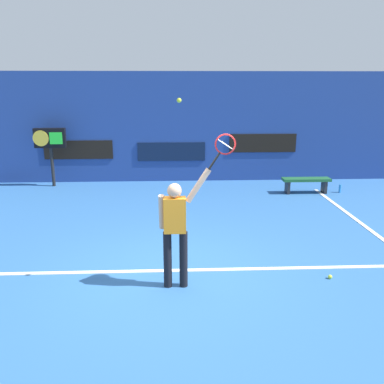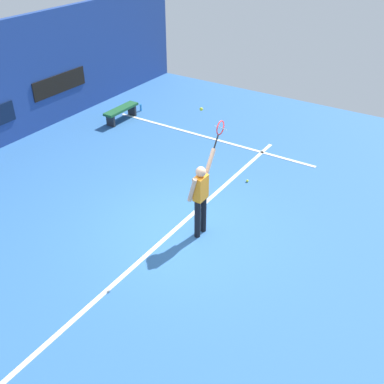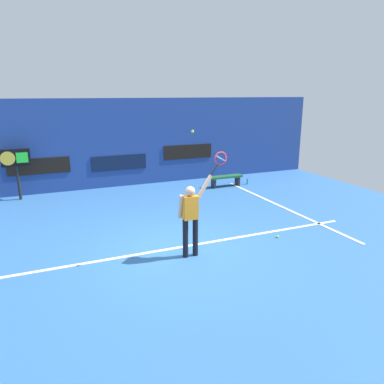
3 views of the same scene
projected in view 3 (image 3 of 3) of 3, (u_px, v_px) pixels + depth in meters
ground_plane at (181, 250)px, 8.96m from camera, size 18.00×18.00×0.00m
back_wall at (118, 143)px, 14.71m from camera, size 18.00×0.20×3.52m
sponsor_banner_center at (119, 163)px, 14.80m from camera, size 2.20×0.03×0.60m
sponsor_banner_portside at (39, 166)px, 13.65m from camera, size 2.20×0.03×0.60m
sponsor_banner_starboard at (188, 152)px, 15.86m from camera, size 2.20×0.03×0.60m
court_baseline at (179, 248)px, 9.10m from camera, size 10.00×0.10×0.01m
court_sideline at (281, 206)px, 12.39m from camera, size 0.10×7.00×0.01m
tennis_player at (191, 215)px, 8.39m from camera, size 0.80×0.31×1.92m
tennis_racket at (220, 160)px, 8.33m from camera, size 0.47×0.27×0.60m
tennis_ball at (193, 131)px, 7.97m from camera, size 0.07×0.07×0.07m
scoreboard_clock at (16, 160)px, 12.84m from camera, size 0.96×0.20×1.82m
court_bench at (226, 178)px, 14.95m from camera, size 1.40×0.36×0.45m
water_bottle at (247, 181)px, 15.40m from camera, size 0.07×0.07×0.24m
spare_ball at (278, 236)px, 9.72m from camera, size 0.07×0.07×0.07m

